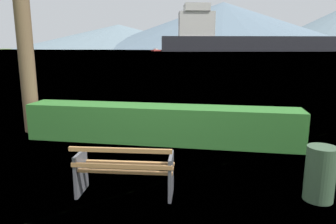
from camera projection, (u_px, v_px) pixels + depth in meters
name	position (u px, v px, depth m)	size (l,w,h in m)	color
ground_plane	(126.00, 193.00, 4.96)	(1400.00, 1400.00, 0.00)	#4C6B33
water_surface	(221.00, 50.00, 300.79)	(620.00, 620.00, 0.00)	slate
park_bench	(125.00, 170.00, 4.82)	(1.57, 0.70, 0.87)	#A0703F
hedge_row	(160.00, 124.00, 7.60)	(6.67, 0.82, 0.91)	#2D6B28
trash_bin	(320.00, 174.00, 4.67)	(0.44, 0.44, 0.85)	#385138
cargo_ship_large	(242.00, 39.00, 190.70)	(117.29, 38.49, 27.98)	#232328
sailboat_mid	(156.00, 50.00, 211.57)	(5.76, 8.47, 1.74)	#B2332D
distant_hills	(236.00, 28.00, 518.32)	(714.89, 422.04, 74.98)	slate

